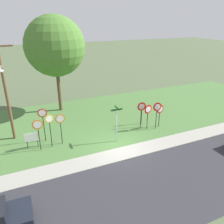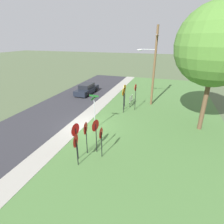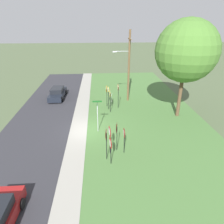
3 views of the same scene
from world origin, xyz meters
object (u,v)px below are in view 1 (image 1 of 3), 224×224
(stop_sign_far_center, at_px, (38,128))
(notice_board, at_px, (32,138))
(oak_tree_left, at_px, (55,46))
(utility_pole, at_px, (5,86))
(yield_sign_near_right, at_px, (142,109))
(yield_sign_center, at_px, (142,109))
(stop_sign_near_left, at_px, (50,124))
(yield_sign_near_left, at_px, (148,111))
(stop_sign_near_right, at_px, (43,118))
(street_name_post, at_px, (117,121))
(stop_sign_far_left, at_px, (60,122))
(yield_sign_far_right, at_px, (160,111))
(yield_sign_far_left, at_px, (157,109))

(stop_sign_far_center, relative_size, notice_board, 2.04)
(oak_tree_left, bearing_deg, utility_pole, -135.20)
(stop_sign_far_center, distance_m, yield_sign_near_right, 9.41)
(yield_sign_near_right, xyz_separation_m, yield_sign_center, (-0.38, -0.53, 0.24))
(stop_sign_near_left, relative_size, yield_sign_near_left, 1.17)
(stop_sign_near_right, relative_size, street_name_post, 0.94)
(stop_sign_far_left, xyz_separation_m, street_name_post, (4.15, -1.39, -0.08))
(stop_sign_far_left, height_order, notice_board, stop_sign_far_left)
(stop_sign_far_center, height_order, yield_sign_far_right, stop_sign_far_center)
(notice_board, bearing_deg, stop_sign_far_center, -47.03)
(stop_sign_near_left, bearing_deg, notice_board, 151.63)
(yield_sign_near_left, bearing_deg, stop_sign_far_left, 167.05)
(yield_sign_near_right, distance_m, utility_pole, 11.67)
(stop_sign_near_left, distance_m, stop_sign_far_left, 0.84)
(notice_board, bearing_deg, yield_sign_far_left, -1.30)
(yield_sign_near_left, xyz_separation_m, street_name_post, (-3.47, -0.88, 0.07))
(stop_sign_near_left, relative_size, yield_sign_far_left, 1.07)
(stop_sign_near_left, relative_size, stop_sign_far_left, 1.06)
(stop_sign_far_center, bearing_deg, street_name_post, -5.44)
(stop_sign_far_center, bearing_deg, utility_pole, 128.67)
(stop_sign_near_right, xyz_separation_m, stop_sign_far_left, (1.16, -0.99, -0.20))
(yield_sign_near_right, relative_size, notice_board, 1.71)
(yield_sign_near_left, xyz_separation_m, yield_sign_near_right, (0.03, 1.08, -0.15))
(stop_sign_far_left, relative_size, yield_sign_center, 1.06)
(yield_sign_far_right, bearing_deg, notice_board, 166.17)
(yield_sign_far_left, xyz_separation_m, street_name_post, (-4.21, -0.58, -0.11))
(yield_sign_near_right, relative_size, street_name_post, 0.71)
(stop_sign_near_left, height_order, utility_pole, utility_pole)
(yield_sign_far_left, relative_size, yield_sign_far_right, 1.19)
(yield_sign_far_right, height_order, oak_tree_left, oak_tree_left)
(yield_sign_near_left, distance_m, notice_board, 9.91)
(stop_sign_far_center, bearing_deg, yield_sign_near_right, 10.38)
(yield_sign_far_right, relative_size, notice_board, 1.71)
(yield_sign_far_left, distance_m, notice_board, 10.68)
(utility_pole, relative_size, oak_tree_left, 0.87)
(yield_sign_near_right, height_order, yield_sign_center, yield_sign_center)
(notice_board, bearing_deg, street_name_post, -10.31)
(stop_sign_far_left, xyz_separation_m, stop_sign_far_center, (-1.71, -0.30, -0.01))
(stop_sign_far_left, bearing_deg, stop_sign_near_left, -167.06)
(yield_sign_far_left, distance_m, street_name_post, 4.25)
(yield_sign_center, height_order, oak_tree_left, oak_tree_left)
(stop_sign_near_left, xyz_separation_m, yield_sign_near_right, (8.48, 0.71, -0.36))
(stop_sign_near_left, distance_m, yield_sign_far_right, 9.73)
(stop_sign_near_left, height_order, yield_sign_center, stop_sign_near_left)
(stop_sign_far_left, xyz_separation_m, yield_sign_far_left, (8.35, -0.81, 0.03))
(street_name_post, distance_m, oak_tree_left, 10.27)
(yield_sign_near_left, height_order, yield_sign_far_right, yield_sign_near_left)
(street_name_post, bearing_deg, yield_sign_center, 26.84)
(yield_sign_far_right, bearing_deg, oak_tree_left, 124.81)
(stop_sign_near_left, distance_m, street_name_post, 5.13)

